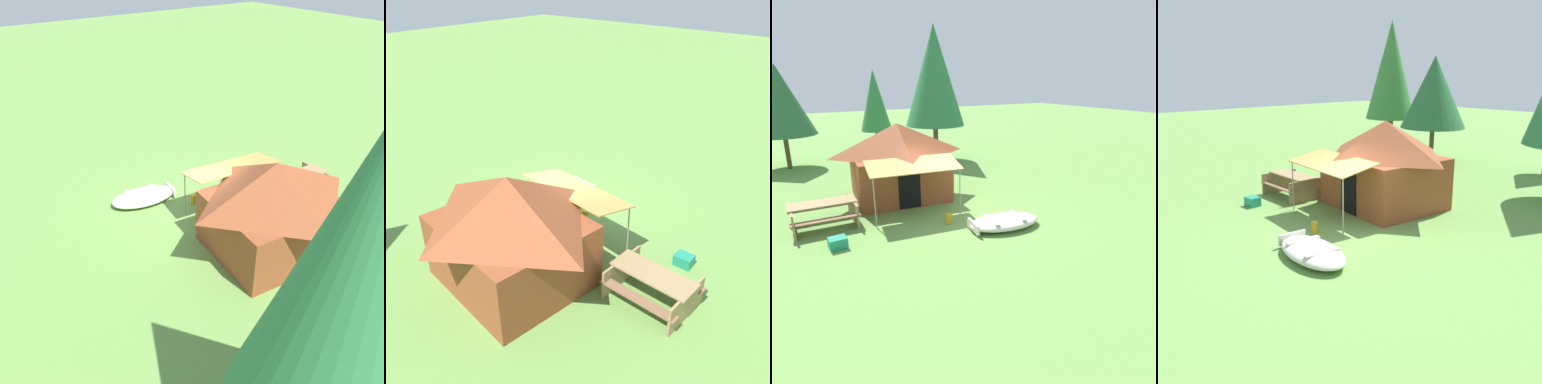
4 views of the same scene
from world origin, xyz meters
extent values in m
plane|color=#669345|center=(0.00, 0.00, 0.00)|extent=(80.00, 80.00, 0.00)
ellipsoid|color=beige|center=(0.77, -1.65, 0.18)|extent=(2.39, 1.47, 0.36)
ellipsoid|color=#4A4943|center=(0.77, -1.65, 0.21)|extent=(2.19, 1.31, 0.13)
cube|color=beige|center=(1.22, -1.71, 0.32)|extent=(0.26, 0.90, 0.04)
cube|color=beige|center=(0.33, -1.59, 0.32)|extent=(0.26, 0.90, 0.04)
cube|color=beige|center=(-0.25, -1.51, 0.20)|extent=(0.18, 0.76, 0.28)
cube|color=brown|center=(-0.95, 2.70, 0.84)|extent=(3.60, 3.25, 1.67)
pyramid|color=brown|center=(-0.95, 2.70, 2.24)|extent=(3.89, 3.51, 1.13)
cube|color=black|center=(-1.12, 1.26, 0.70)|extent=(0.76, 0.12, 1.34)
cube|color=tan|center=(-1.19, 0.63, 1.72)|extent=(3.08, 1.62, 0.28)
cylinder|color=gray|center=(0.11, -0.08, 0.80)|extent=(0.04, 0.04, 1.59)
cylinder|color=gray|center=(-2.63, 0.25, 0.80)|extent=(0.04, 0.04, 1.59)
cube|color=#9A7E53|center=(-3.97, 1.18, 0.77)|extent=(1.97, 0.79, 0.04)
cube|color=brown|center=(-3.98, 0.59, 0.44)|extent=(1.96, 0.32, 0.04)
cube|color=brown|center=(-3.95, 1.77, 0.44)|extent=(1.96, 0.32, 0.04)
cube|color=#9A7E53|center=(-4.84, 1.21, 0.37)|extent=(0.10, 1.44, 0.75)
cube|color=#9A7E53|center=(-3.09, 1.16, 0.37)|extent=(0.10, 1.44, 0.75)
cube|color=#208867|center=(-3.91, -0.49, 0.15)|extent=(0.48, 0.39, 0.30)
cylinder|color=gold|center=(-0.55, -0.54, 0.16)|extent=(0.24, 0.24, 0.32)
camera|label=1|loc=(6.49, 9.16, 7.78)|focal=38.62mm
camera|label=2|loc=(-7.58, 8.05, 6.98)|focal=40.08mm
camera|label=3|loc=(-5.17, -9.37, 4.35)|focal=32.12mm
camera|label=4|loc=(8.30, -7.44, 4.29)|focal=40.46mm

